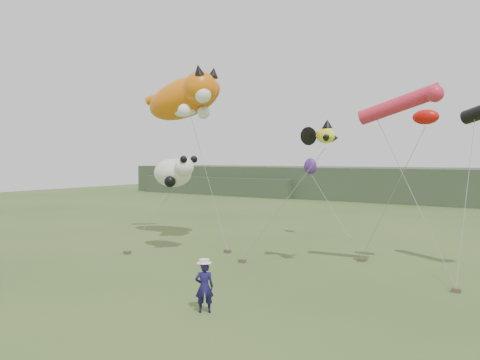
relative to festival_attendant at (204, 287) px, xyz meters
The scene contains 9 objects.
ground 2.17m from the festival_attendant, 104.27° to the left, with size 120.00×120.00×0.00m, color #385123.
headland 46.78m from the festival_attendant, 94.42° to the left, with size 90.00×13.00×4.00m.
festival_attendant is the anchor object (origin of this frame).
sandbag_anchors 7.92m from the festival_attendant, 103.40° to the left, with size 16.30×5.52×0.17m.
cat_kite 15.73m from the festival_attendant, 132.46° to the left, with size 6.99×3.73×3.55m.
fish_kite 9.40m from the festival_attendant, 85.70° to the left, with size 2.40×1.58×1.15m.
tube_kites 13.40m from the festival_attendant, 58.98° to the left, with size 7.45×4.33×1.67m.
panda_kite 11.09m from the festival_attendant, 137.04° to the left, with size 2.79×1.81×1.73m.
misc_kites 13.93m from the festival_attendant, 87.26° to the left, with size 9.28×6.03×3.27m.
Camera 1 is at (10.04, -14.09, 5.13)m, focal length 35.00 mm.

